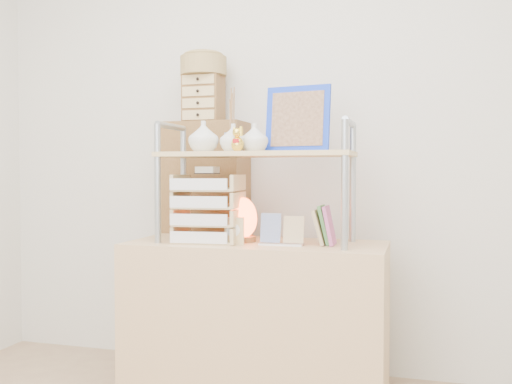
% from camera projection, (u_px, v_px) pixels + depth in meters
% --- Properties ---
extents(desk, '(1.20, 0.50, 0.75)m').
position_uv_depth(desk, '(256.00, 322.00, 2.67)').
color(desk, tan).
rests_on(desk, ground).
extents(cabinet, '(0.46, 0.25, 1.35)m').
position_uv_depth(cabinet, '(205.00, 246.00, 3.13)').
color(cabinet, brown).
rests_on(cabinet, ground).
extents(hutch, '(0.90, 0.34, 0.74)m').
position_uv_depth(hutch, '(252.00, 150.00, 2.66)').
color(hutch, '#98A0A6').
rests_on(hutch, desk).
extents(letter_tray, '(0.31, 0.30, 0.35)m').
position_uv_depth(letter_tray, '(208.00, 212.00, 2.67)').
color(letter_tray, tan).
rests_on(letter_tray, desk).
extents(salt_lamp, '(0.14, 0.13, 0.21)m').
position_uv_depth(salt_lamp, '(243.00, 219.00, 2.68)').
color(salt_lamp, brown).
rests_on(salt_lamp, desk).
extents(desk_clock, '(0.09, 0.06, 0.12)m').
position_uv_depth(desk_clock, '(234.00, 231.00, 2.59)').
color(desk_clock, tan).
rests_on(desk_clock, desk).
extents(postcard_stand, '(0.20, 0.06, 0.14)m').
position_uv_depth(postcard_stand, '(281.00, 236.00, 2.56)').
color(postcard_stand, white).
rests_on(postcard_stand, desk).
extents(drawer_chest, '(0.20, 0.16, 0.25)m').
position_uv_depth(drawer_chest, '(203.00, 99.00, 3.08)').
color(drawer_chest, brown).
rests_on(drawer_chest, cabinet).
extents(woven_basket, '(0.25, 0.25, 0.10)m').
position_uv_depth(woven_basket, '(203.00, 66.00, 3.08)').
color(woven_basket, olive).
rests_on(woven_basket, drawer_chest).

